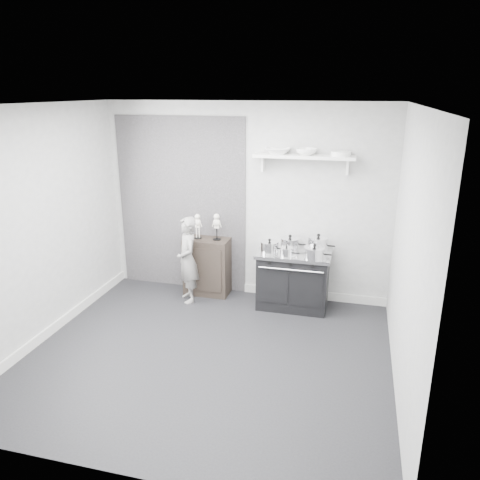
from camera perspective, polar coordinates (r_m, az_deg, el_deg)
name	(u,v)px	position (r m, az deg, el deg)	size (l,w,h in m)	color
ground	(207,355)	(5.41, -4.01, -13.77)	(4.00, 4.00, 0.00)	black
room_shell	(200,209)	(4.93, -4.87, 3.74)	(4.02, 3.62, 2.71)	#9F9F9D
wall_shelf	(304,157)	(6.14, 7.82, 9.96)	(1.30, 0.26, 0.24)	white
stove	(293,279)	(6.37, 6.50, -4.78)	(0.98, 0.61, 0.78)	black
side_cabinet	(207,266)	(6.75, -4.00, -3.20)	(0.64, 0.37, 0.83)	black
child	(188,260)	(6.47, -6.40, -2.42)	(0.44, 0.29, 1.21)	gray
pot_front_left	(269,247)	(6.16, 3.62, -0.86)	(0.32, 0.24, 0.20)	silver
pot_back_left	(290,243)	(6.36, 6.11, -0.36)	(0.35, 0.27, 0.19)	silver
pot_back_right	(318,244)	(6.26, 9.50, -0.53)	(0.36, 0.27, 0.25)	silver
pot_front_right	(314,253)	(6.01, 9.04, -1.56)	(0.35, 0.27, 0.20)	silver
pot_front_center	(287,252)	(6.05, 5.70, -1.45)	(0.25, 0.16, 0.15)	silver
skeleton_full	(198,224)	(6.60, -5.19, 1.90)	(0.11, 0.07, 0.41)	silver
skeleton_torso	(217,225)	(6.51, -2.86, 1.86)	(0.12, 0.08, 0.43)	silver
bowl_large	(278,151)	(6.17, 4.64, 10.78)	(0.33, 0.33, 0.08)	white
bowl_small	(306,152)	(6.12, 8.06, 10.61)	(0.26, 0.26, 0.08)	white
plate_stack	(341,154)	(6.09, 12.19, 10.25)	(0.25, 0.25, 0.06)	white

